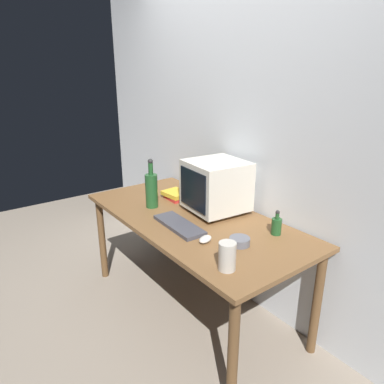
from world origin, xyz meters
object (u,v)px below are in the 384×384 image
at_px(crt_monitor, 216,186).
at_px(book_stack, 176,195).
at_px(keyboard, 179,225).
at_px(cd_spindle, 240,241).
at_px(bottle_short, 276,225).
at_px(metal_canister, 227,256).
at_px(bottle_tall, 152,189).
at_px(computer_mouse, 205,239).
at_px(mug, 152,187).

distance_m(crt_monitor, book_stack, 0.43).
bearing_deg(keyboard, cd_spindle, 21.33).
height_order(bottle_short, metal_canister, bottle_short).
xyz_separation_m(keyboard, bottle_tall, (-0.41, 0.04, 0.13)).
distance_m(keyboard, bottle_short, 0.62).
bearing_deg(computer_mouse, cd_spindle, 23.57).
bearing_deg(bottle_tall, keyboard, -5.73).
xyz_separation_m(crt_monitor, cd_spindle, (0.47, -0.22, -0.17)).
xyz_separation_m(book_stack, metal_canister, (1.01, -0.38, 0.05)).
bearing_deg(mug, keyboard, -17.27).
distance_m(book_stack, metal_canister, 1.08).
bearing_deg(keyboard, book_stack, 150.21).
distance_m(crt_monitor, keyboard, 0.40).
bearing_deg(bottle_short, cd_spindle, -96.79).
relative_size(book_stack, metal_canister, 1.38).
height_order(cd_spindle, metal_canister, metal_canister).
height_order(crt_monitor, bottle_tall, crt_monitor).
distance_m(book_stack, cd_spindle, 0.87).
height_order(book_stack, cd_spindle, book_stack).
xyz_separation_m(keyboard, computer_mouse, (0.27, 0.00, 0.01)).
distance_m(crt_monitor, cd_spindle, 0.55).
relative_size(bottle_tall, mug, 3.05).
relative_size(bottle_tall, bottle_short, 2.30).
height_order(bottle_tall, metal_canister, bottle_tall).
xyz_separation_m(bottle_short, cd_spindle, (-0.03, -0.28, -0.04)).
xyz_separation_m(crt_monitor, bottle_short, (0.51, 0.06, -0.13)).
distance_m(bottle_short, book_stack, 0.90).
xyz_separation_m(bottle_tall, bottle_short, (0.86, 0.38, -0.08)).
xyz_separation_m(keyboard, metal_canister, (0.57, -0.10, 0.06)).
height_order(crt_monitor, keyboard, crt_monitor).
distance_m(keyboard, metal_canister, 0.58).
height_order(book_stack, metal_canister, metal_canister).
bearing_deg(metal_canister, book_stack, 159.30).
distance_m(computer_mouse, bottle_short, 0.45).
bearing_deg(bottle_short, keyboard, -137.00).
bearing_deg(book_stack, cd_spindle, -9.53).
bearing_deg(crt_monitor, bottle_short, 6.88).
xyz_separation_m(crt_monitor, book_stack, (-0.39, -0.07, -0.16)).
bearing_deg(bottle_tall, cd_spindle, 6.81).
bearing_deg(computer_mouse, bottle_short, 47.25).
bearing_deg(mug, metal_canister, -14.00).
xyz_separation_m(crt_monitor, keyboard, (0.06, -0.36, -0.18)).
height_order(bottle_tall, cd_spindle, bottle_tall).
xyz_separation_m(keyboard, book_stack, (-0.44, 0.28, 0.02)).
xyz_separation_m(bottle_tall, book_stack, (-0.04, 0.24, -0.11)).
height_order(crt_monitor, bottle_short, crt_monitor).
bearing_deg(computer_mouse, bottle_tall, 157.51).
bearing_deg(cd_spindle, metal_canister, -57.47).
relative_size(computer_mouse, bottle_short, 0.63).
relative_size(keyboard, metal_canister, 2.80).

